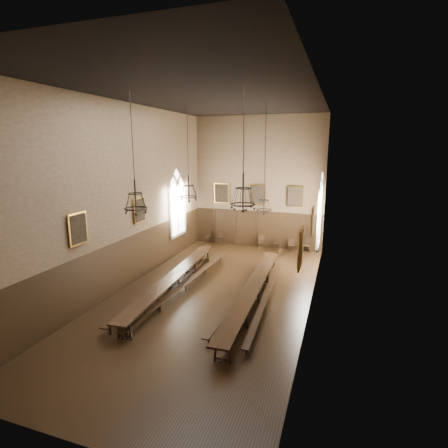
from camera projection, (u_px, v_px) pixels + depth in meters
The scene contains 32 objects.
floor at pixel (212, 296), 16.59m from camera, with size 9.00×18.00×0.02m, color black.
ceiling at pixel (211, 95), 14.65m from camera, with size 9.00×18.00×0.02m, color black.
wall_back at pixel (258, 183), 23.96m from camera, with size 9.00×0.02×9.00m, color #806A4F.
wall_front at pixel (59, 264), 7.28m from camera, with size 9.00×0.02×9.00m, color #806A4F.
wall_left at pixel (125, 197), 17.03m from camera, with size 0.02×18.00×9.00m, color #806A4F.
wall_right at pixel (315, 207), 14.21m from camera, with size 0.02×18.00×9.00m, color #806A4F.
wainscot_panelling at pixel (212, 270), 16.32m from camera, with size 9.00×18.00×2.50m, color black, non-canonical shape.
table_left at pixel (175, 282), 17.11m from camera, with size 1.38×10.37×0.81m.
table_right at pixel (253, 294), 15.74m from camera, with size 1.10×10.50×0.82m.
bench_left_outer at pixel (166, 281), 17.56m from camera, with size 0.69×10.45×0.47m.
bench_left_inner at pixel (186, 286), 17.00m from camera, with size 0.72×10.17×0.46m.
bench_right_inner at pixel (244, 293), 16.20m from camera, with size 0.58×9.02×0.41m.
bench_right_outer at pixel (266, 298), 15.72m from camera, with size 0.79×9.10×0.41m.
chair_0 at pixel (208, 240), 25.53m from camera, with size 0.47×0.47×0.95m.
chair_1 at pixel (220, 241), 25.17m from camera, with size 0.47×0.47×0.94m.
chair_4 at pixel (262, 244), 24.23m from camera, with size 0.54×0.54×0.96m.
chair_5 at pixel (277, 245), 24.00m from camera, with size 0.43×0.43×0.96m.
chair_6 at pixel (291, 248), 23.58m from camera, with size 0.49×0.49×0.87m.
chair_7 at pixel (306, 248), 23.35m from camera, with size 0.50×0.50×0.97m.
chandelier_back_left at pixel (189, 191), 18.39m from camera, with size 0.92×0.92×4.84m.
chandelier_back_right at pixel (264, 202), 17.36m from camera, with size 0.77×0.77×5.32m.
chandelier_front_left at pixel (136, 201), 14.04m from camera, with size 0.94×0.94×4.70m.
chandelier_front_right at pixel (243, 197), 12.72m from camera, with size 0.92×0.92×4.33m.
portrait_back_0 at pixel (222, 193), 24.82m from camera, with size 1.10×0.12×1.40m.
portrait_back_1 at pixel (257, 195), 24.01m from camera, with size 1.10×0.12×1.40m.
portrait_back_2 at pixel (295, 196), 23.19m from camera, with size 1.10×0.12×1.40m.
portrait_left_0 at pixel (139, 210), 18.09m from camera, with size 0.12×1.00×1.30m.
portrait_left_1 at pixel (78, 229), 13.92m from camera, with size 0.12×1.00×1.30m.
portrait_right_0 at pixel (313, 221), 15.34m from camera, with size 0.12×1.00×1.30m.
portrait_right_1 at pixel (301, 249), 11.18m from camera, with size 0.12×1.00×1.30m.
window_right at pixel (320, 211), 19.56m from camera, with size 0.20×2.20×4.60m, color white, non-canonical shape.
window_left at pixel (177, 203), 22.33m from camera, with size 0.20×2.20×4.60m, color white, non-canonical shape.
Camera 1 is at (5.49, -14.47, 6.87)m, focal length 28.00 mm.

